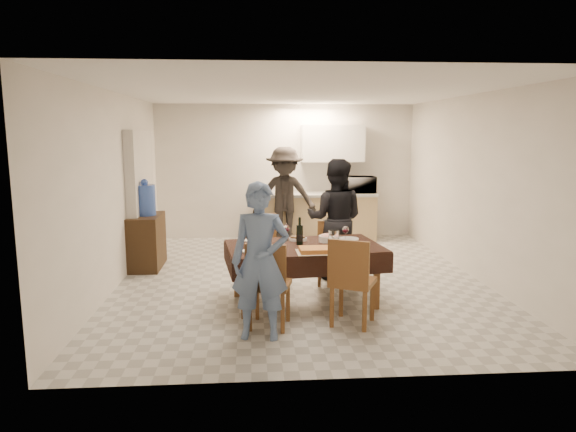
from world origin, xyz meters
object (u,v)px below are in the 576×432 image
Objects in this scene: savoury_tart at (316,250)px; person_kitchen at (285,197)px; water_pitcher at (334,238)px; person_near at (260,261)px; wine_bottle at (300,231)px; microwave at (360,185)px; dining_table at (304,248)px; person_far at (335,219)px; water_jug at (145,200)px; console at (147,241)px.

savoury_tart is 0.25× the size of person_kitchen.
person_near is at bearing -131.99° from water_pitcher.
person_near is at bearing -114.44° from wine_bottle.
microwave reaches higher than wine_bottle.
person_far reaches higher than dining_table.
dining_table is 1.15× the size of person_far.
dining_table is 2.91m from water_jug.
person_near reaches higher than wine_bottle.
water_jug is (-2.23, 1.82, 0.37)m from dining_table.
person_far is (-0.92, -2.63, -0.22)m from microwave.
console is 3.35m from person_near.
person_near reaches higher than water_pitcher.
person_near is at bearing 66.94° from microwave.
microwave is 1.56m from person_kitchen.
water_pitcher is 1.35m from person_near.
person_kitchen reaches higher than person_far.
water_jug is 0.26× the size of person_kitchen.
console is at bearing 140.93° from wine_bottle.
water_pitcher reaches higher than dining_table.
microwave is at bearing 73.36° from water_pitcher.
microwave is at bearing 67.36° from wine_bottle.
person_far is at bearing 79.70° from water_pitcher.
person_kitchen reaches higher than person_near.
water_pitcher is 3.31m from person_kitchen.
person_far is 2.26m from person_kitchen.
water_pitcher is at bearing 95.29° from person_far.
savoury_tart is 0.93m from person_near.
console is 1.55× the size of microwave.
water_jug is 2.44× the size of water_pitcher.
water_pitcher reaches higher than console.
water_pitcher is 0.42m from savoury_tart.
savoury_tart is at bearing -82.70° from dining_table.
water_pitcher is 0.43× the size of savoury_tart.
wine_bottle is at bearing 109.23° from savoury_tart.
savoury_tart is (-0.25, -0.33, -0.07)m from water_pitcher.
dining_table is at bearing 171.87° from water_pitcher.
savoury_tart is at bearing 71.43° from microwave.
dining_table is at bearing -39.22° from water_jug.
wine_bottle is at bearing 127.56° from dining_table.
person_kitchen reaches higher than wine_bottle.
person_near is 0.93× the size of person_far.
person_kitchen reaches higher than console.
microwave is (1.12, 3.73, 0.26)m from water_pitcher.
microwave is 0.33× the size of person_far.
dining_table is 2.90m from console.
dining_table is at bearing -89.67° from person_kitchen.
wine_bottle is (2.18, -1.77, 0.48)m from console.
water_jug is at bearing 0.07° from person_far.
savoury_tart is 3.62m from person_kitchen.
water_pitcher is at bearing -83.60° from person_kitchen.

